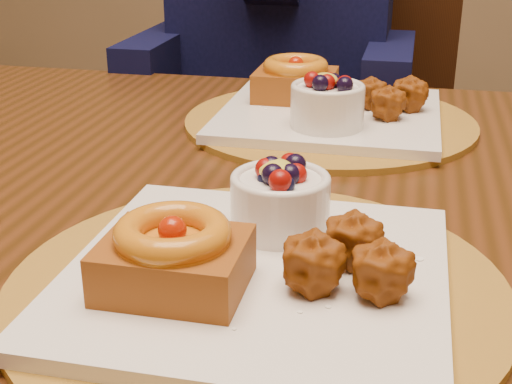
# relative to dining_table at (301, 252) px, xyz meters

# --- Properties ---
(dining_table) EXTENTS (1.60, 0.90, 0.76)m
(dining_table) POSITION_rel_dining_table_xyz_m (0.00, 0.00, 0.00)
(dining_table) COLOR #341D09
(dining_table) RESTS_ON ground
(place_setting_near) EXTENTS (0.38, 0.38, 0.08)m
(place_setting_near) POSITION_rel_dining_table_xyz_m (-0.00, -0.22, 0.10)
(place_setting_near) COLOR brown
(place_setting_near) RESTS_ON dining_table
(place_setting_far) EXTENTS (0.38, 0.38, 0.09)m
(place_setting_far) POSITION_rel_dining_table_xyz_m (-0.00, 0.22, 0.10)
(place_setting_far) COLOR brown
(place_setting_far) RESTS_ON dining_table
(chair_far) EXTENTS (0.45, 0.45, 0.88)m
(chair_far) POSITION_rel_dining_table_xyz_m (-0.01, 0.81, -0.19)
(chair_far) COLOR black
(chair_far) RESTS_ON ground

